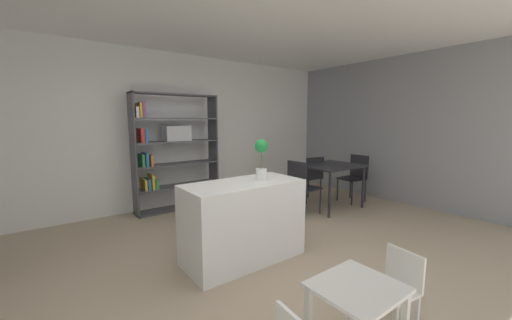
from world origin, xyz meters
TOP-DOWN VIEW (x-y plane):
  - ground_plane at (0.00, 0.00)m, footprint 10.14×10.14m
  - back_partition at (0.00, 2.73)m, footprint 7.37×0.06m
  - right_partition_gray at (3.65, 0.00)m, footprint 0.06×5.52m
  - kitchen_island at (-0.11, 0.12)m, footprint 1.34×0.63m
  - potted_plant_on_island at (0.14, 0.11)m, footprint 0.15×0.15m
  - open_bookshelf at (-0.06, 2.43)m, footprint 1.47×0.35m
  - child_table at (-0.31, -1.48)m, footprint 0.55×0.50m
  - child_chair_right at (0.20, -1.49)m, footprint 0.34×0.34m
  - dining_table at (2.27, 0.82)m, footprint 1.05×0.86m
  - dining_chair_window_side at (3.02, 0.81)m, footprint 0.47×0.45m
  - dining_chair_island_side at (1.53, 0.82)m, footprint 0.48×0.43m
  - dining_chair_far at (2.26, 1.28)m, footprint 0.46×0.46m

SIDE VIEW (x-z plane):
  - ground_plane at x=0.00m, z-range 0.00..0.00m
  - child_chair_right at x=0.20m, z-range 0.04..0.64m
  - child_table at x=-0.31m, z-range 0.16..0.68m
  - kitchen_island at x=-0.11m, z-range 0.00..0.90m
  - dining_chair_island_side at x=1.53m, z-range 0.08..1.00m
  - dining_chair_window_side at x=3.02m, z-range 0.09..0.99m
  - dining_chair_far at x=2.26m, z-range 0.09..0.98m
  - dining_table at x=2.27m, z-range 0.31..1.10m
  - open_bookshelf at x=-0.06m, z-range 0.09..2.12m
  - potted_plant_on_island at x=0.14m, z-range 0.94..1.40m
  - back_partition at x=0.00m, z-range 0.00..2.78m
  - right_partition_gray at x=3.65m, z-range 0.00..2.78m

